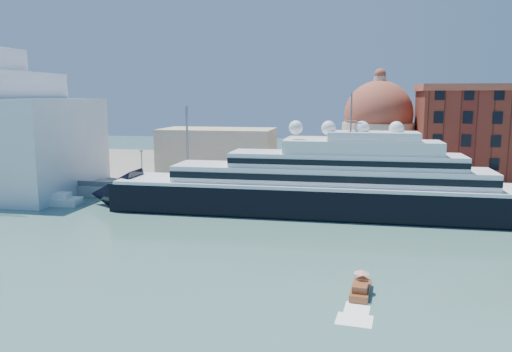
# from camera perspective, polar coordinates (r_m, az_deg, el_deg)

# --- Properties ---
(ground) EXTENTS (400.00, 400.00, 0.00)m
(ground) POSITION_cam_1_polar(r_m,az_deg,el_deg) (76.76, -1.40, -7.91)
(ground) COLOR #3D695E
(ground) RESTS_ON ground
(quay) EXTENTS (180.00, 10.00, 2.50)m
(quay) POSITION_cam_1_polar(r_m,az_deg,el_deg) (108.95, 2.45, -2.17)
(quay) COLOR gray
(quay) RESTS_ON ground
(land) EXTENTS (260.00, 72.00, 2.00)m
(land) POSITION_cam_1_polar(r_m,az_deg,el_deg) (149.10, 4.81, 0.73)
(land) COLOR slate
(land) RESTS_ON ground
(quay_fence) EXTENTS (180.00, 0.10, 1.20)m
(quay_fence) POSITION_cam_1_polar(r_m,az_deg,el_deg) (104.23, 2.09, -1.64)
(quay_fence) COLOR slate
(quay_fence) RESTS_ON quay
(superyacht) EXTENTS (90.38, 12.53, 27.01)m
(superyacht) POSITION_cam_1_polar(r_m,az_deg,el_deg) (96.77, 5.45, -1.56)
(superyacht) COLOR black
(superyacht) RESTS_ON ground
(service_barge) EXTENTS (13.17, 5.68, 2.87)m
(service_barge) POSITION_cam_1_polar(r_m,az_deg,el_deg) (113.08, -22.36, -2.65)
(service_barge) COLOR white
(service_barge) RESTS_ON ground
(water_taxi) EXTENTS (2.62, 6.25, 2.89)m
(water_taxi) POSITION_cam_1_polar(r_m,az_deg,el_deg) (59.52, 11.88, -12.50)
(water_taxi) COLOR brown
(water_taxi) RESTS_ON ground
(church) EXTENTS (66.00, 18.00, 25.50)m
(church) POSITION_cam_1_polar(r_m,az_deg,el_deg) (130.27, 6.84, 3.90)
(church) COLOR beige
(church) RESTS_ON land
(lamp_posts) EXTENTS (120.80, 2.40, 18.00)m
(lamp_posts) POSITION_cam_1_polar(r_m,az_deg,el_deg) (108.55, -4.29, 2.36)
(lamp_posts) COLOR slate
(lamp_posts) RESTS_ON quay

